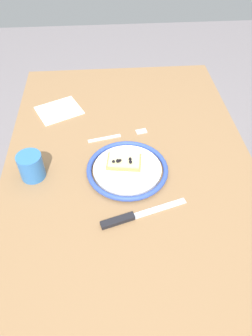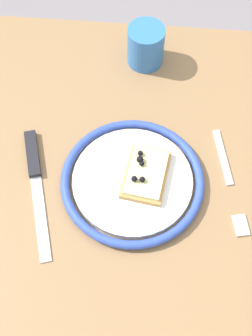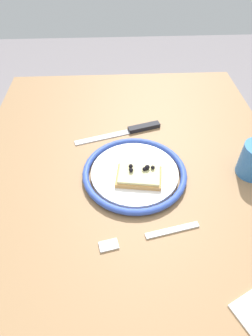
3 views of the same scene
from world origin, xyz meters
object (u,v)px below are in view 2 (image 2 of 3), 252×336
at_px(pizza_slice_near, 146,174).
at_px(dining_table, 162,216).
at_px(cup, 146,46).
at_px(knife, 35,170).
at_px(fork, 229,181).
at_px(plate, 132,181).

bearing_deg(pizza_slice_near, dining_table, 154.21).
height_order(dining_table, cup, cup).
height_order(dining_table, knife, knife).
height_order(pizza_slice_near, fork, pizza_slice_near).
distance_m(dining_table, knife, 0.25).
distance_m(knife, fork, 0.33).
distance_m(plate, cup, 0.28).
height_order(plate, cup, cup).
bearing_deg(cup, pizza_slice_near, 93.89).
relative_size(plate, knife, 1.02).
bearing_deg(pizza_slice_near, knife, 0.20).
relative_size(pizza_slice_near, fork, 0.55).
distance_m(plate, knife, 0.17).
xyz_separation_m(knife, cup, (-0.17, -0.27, 0.03)).
height_order(plate, pizza_slice_near, pizza_slice_near).
bearing_deg(plate, knife, -2.59).
distance_m(dining_table, fork, 0.15).
bearing_deg(cup, dining_table, 100.91).
relative_size(knife, cup, 2.96).
distance_m(plate, pizza_slice_near, 0.03).
bearing_deg(knife, dining_table, 175.69).
xyz_separation_m(pizza_slice_near, knife, (0.19, 0.00, -0.02)).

